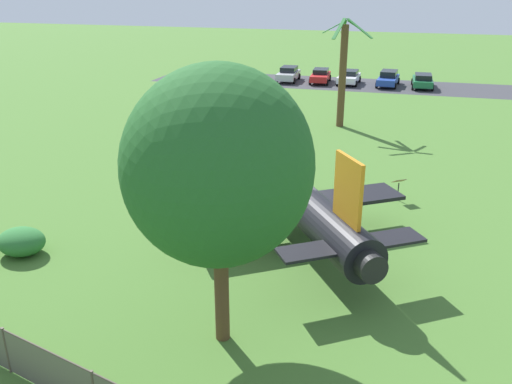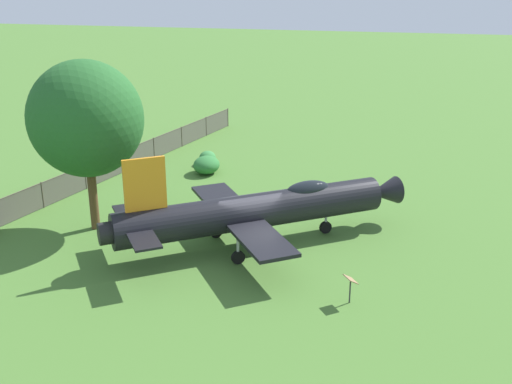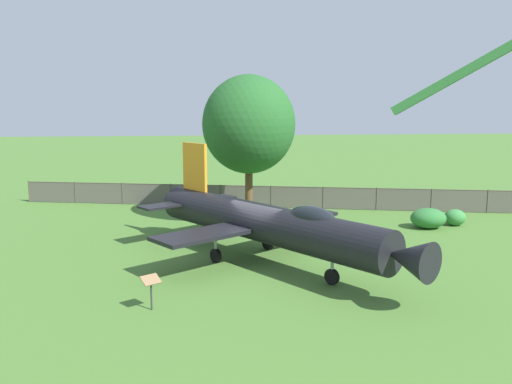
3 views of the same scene
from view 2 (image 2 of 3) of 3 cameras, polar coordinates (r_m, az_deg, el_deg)
name	(u,v)px [view 2 (image 2 of 3)]	position (r m, az deg, el deg)	size (l,w,h in m)	color
ground_plane	(252,245)	(29.26, -0.33, -4.89)	(200.00, 200.00, 0.00)	#47722D
display_jet	(260,209)	(28.70, 0.36, -1.61)	(10.53, 13.12, 4.81)	black
shade_tree	(86,119)	(30.46, -15.26, 6.43)	(5.20, 5.45, 8.30)	brown
perimeter_fence	(65,185)	(36.40, -17.04, 0.63)	(36.02, 9.11, 1.46)	#4C4238
shrub_near_fence	(206,165)	(39.17, -4.54, 2.48)	(1.93, 1.62, 1.10)	#2D7033
shrub_by_tree	(208,158)	(40.96, -4.44, 3.12)	(1.18, 1.08, 0.90)	#387F3D
info_plaque	(350,283)	(24.46, 8.60, -8.21)	(0.72, 0.66, 1.14)	#333333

